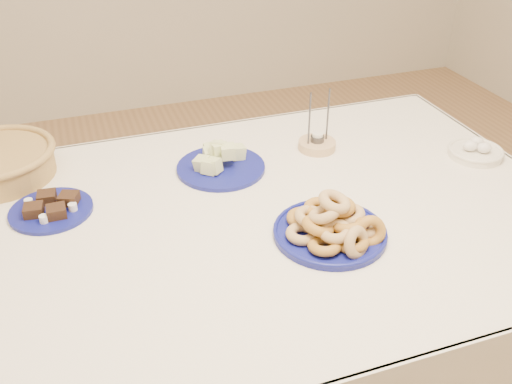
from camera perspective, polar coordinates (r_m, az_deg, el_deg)
dining_table at (r=1.53m, az=-0.62°, el=-5.59°), size 1.71×1.11×0.75m
donut_platter at (r=1.39m, az=7.66°, el=-3.37°), size 0.36×0.36×0.13m
melon_plate at (r=1.66m, az=-3.76°, el=3.00°), size 0.33×0.33×0.09m
brownie_plate at (r=1.56m, az=-19.80°, el=-1.54°), size 0.27×0.27×0.04m
candle_holder at (r=1.78m, az=6.12°, el=4.84°), size 0.13×0.13×0.19m
egg_bowl at (r=1.85m, az=21.10°, el=3.85°), size 0.22×0.22×0.05m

